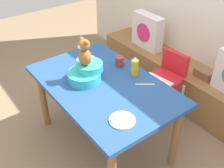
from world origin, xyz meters
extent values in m
plane|color=#8C7256|center=(0.00, 0.00, 0.00)|extent=(8.00, 8.00, 0.00)
cube|color=olive|center=(0.00, 1.19, 0.23)|extent=(2.60, 0.44, 0.46)
cube|color=silver|center=(-0.68, 1.17, 0.68)|extent=(0.44, 0.14, 0.44)
cylinder|color=#E02D72|center=(-0.68, 1.10, 0.68)|extent=(0.24, 0.01, 0.24)
cube|color=brown|center=(0.23, 1.19, 0.50)|extent=(0.20, 0.14, 0.09)
cube|color=#264C8C|center=(0.00, 0.00, 0.72)|extent=(1.39, 0.89, 0.04)
cylinder|color=olive|center=(-0.61, -0.35, 0.35)|extent=(0.07, 0.07, 0.70)
cylinder|color=olive|center=(-0.61, 0.35, 0.35)|extent=(0.07, 0.07, 0.70)
cylinder|color=olive|center=(0.61, 0.35, 0.35)|extent=(0.07, 0.07, 0.70)
cylinder|color=red|center=(0.08, 0.74, 0.51)|extent=(0.34, 0.34, 0.10)
cube|color=red|center=(0.06, 0.88, 0.67)|extent=(0.30, 0.09, 0.24)
cube|color=white|center=(0.11, 0.57, 0.58)|extent=(0.32, 0.24, 0.02)
cylinder|color=silver|center=(-0.06, 0.60, 0.23)|extent=(0.03, 0.03, 0.46)
cylinder|color=silver|center=(0.22, 0.60, 0.23)|extent=(0.03, 0.03, 0.46)
cylinder|color=silver|center=(-0.06, 0.88, 0.23)|extent=(0.03, 0.03, 0.46)
cylinder|color=silver|center=(0.22, 0.88, 0.23)|extent=(0.03, 0.03, 0.46)
cylinder|color=#31B4B4|center=(-0.14, -0.11, 0.79)|extent=(0.30, 0.30, 0.09)
cylinder|color=#31B4B4|center=(-0.14, -0.05, 0.86)|extent=(0.24, 0.24, 0.07)
ellipsoid|color=#9E5B2A|center=(-0.14, -0.09, 0.97)|extent=(0.13, 0.11, 0.15)
sphere|color=#9E5B2A|center=(-0.14, -0.09, 1.09)|extent=(0.10, 0.10, 0.10)
sphere|color=beige|center=(-0.14, -0.13, 1.08)|extent=(0.04, 0.04, 0.04)
sphere|color=#9E5B2A|center=(-0.17, -0.09, 1.13)|extent=(0.04, 0.04, 0.04)
sphere|color=#9E5B2A|center=(-0.10, -0.09, 1.13)|extent=(0.04, 0.04, 0.04)
cylinder|color=gold|center=(0.06, 0.32, 0.81)|extent=(0.07, 0.07, 0.15)
cone|color=white|center=(0.06, 0.32, 0.91)|extent=(0.06, 0.06, 0.03)
cylinder|color=#9E332D|center=(-0.15, 0.30, 0.79)|extent=(0.08, 0.08, 0.09)
torus|color=#9E332D|center=(-0.10, 0.30, 0.79)|extent=(0.06, 0.01, 0.06)
cylinder|color=white|center=(0.48, -0.17, 0.75)|extent=(0.20, 0.20, 0.01)
cylinder|color=white|center=(-0.43, 0.10, 0.75)|extent=(0.20, 0.20, 0.01)
cube|color=silver|center=(0.24, 0.28, 0.74)|extent=(0.11, 0.15, 0.01)
camera|label=1|loc=(1.64, -1.13, 2.13)|focal=43.81mm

